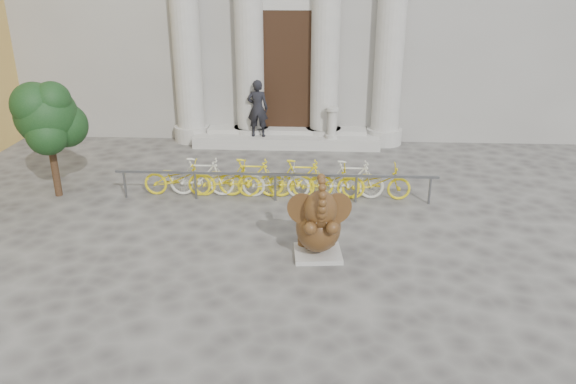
# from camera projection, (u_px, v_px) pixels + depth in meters

# --- Properties ---
(ground) EXTENTS (80.00, 80.00, 0.00)m
(ground) POSITION_uv_depth(u_px,v_px,m) (256.00, 306.00, 9.71)
(ground) COLOR #474442
(ground) RESTS_ON ground
(entrance_steps) EXTENTS (6.00, 1.20, 0.36)m
(entrance_steps) POSITION_uv_depth(u_px,v_px,m) (287.00, 140.00, 18.34)
(entrance_steps) COLOR #A8A59E
(entrance_steps) RESTS_ON ground
(elephant_statue) EXTENTS (1.26, 1.43, 1.88)m
(elephant_statue) POSITION_uv_depth(u_px,v_px,m) (319.00, 226.00, 11.11)
(elephant_statue) COLOR #A8A59E
(elephant_statue) RESTS_ON ground
(bike_rack) EXTENTS (8.00, 0.53, 1.00)m
(bike_rack) POSITION_uv_depth(u_px,v_px,m) (276.00, 178.00, 14.11)
(bike_rack) COLOR slate
(bike_rack) RESTS_ON ground
(tree) EXTENTS (1.70, 1.55, 2.95)m
(tree) POSITION_uv_depth(u_px,v_px,m) (47.00, 117.00, 13.60)
(tree) COLOR #332114
(tree) RESTS_ON ground
(pedestrian) EXTENTS (0.69, 0.47, 1.82)m
(pedestrian) POSITION_uv_depth(u_px,v_px,m) (258.00, 108.00, 17.77)
(pedestrian) COLOR black
(pedestrian) RESTS_ON entrance_steps
(balustrade_post) EXTENTS (0.40, 0.40, 0.99)m
(balustrade_post) POSITION_uv_depth(u_px,v_px,m) (332.00, 124.00, 17.75)
(balustrade_post) COLOR #A8A59E
(balustrade_post) RESTS_ON entrance_steps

